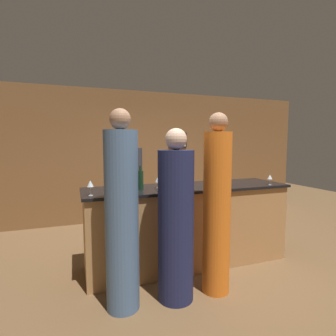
# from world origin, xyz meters

# --- Properties ---
(ground_plane) EXTENTS (14.00, 14.00, 0.00)m
(ground_plane) POSITION_xyz_m (0.00, 0.00, 0.00)
(ground_plane) COLOR brown
(back_wall) EXTENTS (8.00, 0.08, 2.80)m
(back_wall) POSITION_xyz_m (0.00, 2.39, 1.40)
(back_wall) COLOR brown
(back_wall) RESTS_ON ground_plane
(bar_counter) EXTENTS (2.83, 0.78, 1.09)m
(bar_counter) POSITION_xyz_m (0.00, 0.00, 0.55)
(bar_counter) COLOR #B27F4C
(bar_counter) RESTS_ON ground_plane
(bartender) EXTENTS (0.39, 0.39, 1.80)m
(bartender) POSITION_xyz_m (-0.66, 0.77, 0.83)
(bartender) COLOR #2D2D33
(bartender) RESTS_ON ground_plane
(guest_0) EXTENTS (0.33, 0.33, 2.01)m
(guest_0) POSITION_xyz_m (-1.04, -0.71, 0.95)
(guest_0) COLOR #4C6B93
(guest_0) RESTS_ON ground_plane
(guest_1) EXTENTS (0.30, 0.30, 2.01)m
(guest_1) POSITION_xyz_m (0.01, -0.75, 0.95)
(guest_1) COLOR orange
(guest_1) RESTS_ON ground_plane
(guest_2) EXTENTS (0.38, 0.38, 1.83)m
(guest_2) POSITION_xyz_m (-0.48, -0.74, 0.85)
(guest_2) COLOR #1E234C
(guest_2) RESTS_ON ground_plane
(wine_bottle_0) EXTENTS (0.08, 0.08, 0.31)m
(wine_bottle_0) POSITION_xyz_m (-0.69, -0.05, 1.22)
(wine_bottle_0) COLOR black
(wine_bottle_0) RESTS_ON bar_counter
(wine_glass_0) EXTENTS (0.08, 0.08, 0.16)m
(wine_glass_0) POSITION_xyz_m (-0.44, -0.01, 1.21)
(wine_glass_0) COLOR silver
(wine_glass_0) RESTS_ON bar_counter
(wine_glass_1) EXTENTS (0.07, 0.07, 0.17)m
(wine_glass_1) POSITION_xyz_m (-1.31, -0.22, 1.22)
(wine_glass_1) COLOR silver
(wine_glass_1) RESTS_ON bar_counter
(wine_glass_2) EXTENTS (0.07, 0.07, 0.16)m
(wine_glass_2) POSITION_xyz_m (0.40, -0.33, 1.21)
(wine_glass_2) COLOR silver
(wine_glass_2) RESTS_ON bar_counter
(wine_glass_3) EXTENTS (0.08, 0.08, 0.16)m
(wine_glass_3) POSITION_xyz_m (-0.08, -0.07, 1.21)
(wine_glass_3) COLOR silver
(wine_glass_3) RESTS_ON bar_counter
(wine_glass_4) EXTENTS (0.07, 0.07, 0.17)m
(wine_glass_4) POSITION_xyz_m (-0.48, -0.17, 1.22)
(wine_glass_4) COLOR silver
(wine_glass_4) RESTS_ON bar_counter
(wine_glass_5) EXTENTS (0.08, 0.08, 0.17)m
(wine_glass_5) POSITION_xyz_m (-0.33, -0.08, 1.22)
(wine_glass_5) COLOR silver
(wine_glass_5) RESTS_ON bar_counter
(wine_glass_6) EXTENTS (0.08, 0.08, 0.17)m
(wine_glass_6) POSITION_xyz_m (-0.48, -0.29, 1.22)
(wine_glass_6) COLOR silver
(wine_glass_6) RESTS_ON bar_counter
(wine_glass_7) EXTENTS (0.07, 0.07, 0.15)m
(wine_glass_7) POSITION_xyz_m (1.12, -0.29, 1.20)
(wine_glass_7) COLOR silver
(wine_glass_7) RESTS_ON bar_counter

